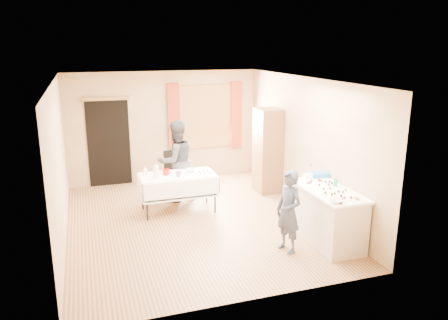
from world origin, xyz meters
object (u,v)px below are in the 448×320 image
object	(u,v)px
chair	(176,181)
woman	(176,161)
cabinet	(268,151)
party_table	(178,189)
counter	(327,216)
girl	(289,212)

from	to	relation	value
chair	woman	distance (m)	0.68
cabinet	party_table	world-z (taller)	cabinet
counter	party_table	size ratio (longest dim) A/B	0.99
woman	girl	bearing A→B (deg)	95.77
party_table	chair	size ratio (longest dim) A/B	1.52
chair	girl	bearing A→B (deg)	-91.32
counter	chair	bearing A→B (deg)	120.98
woman	party_table	bearing A→B (deg)	63.82
cabinet	chair	bearing A→B (deg)	168.03
cabinet	woman	distance (m)	2.04
party_table	girl	bearing A→B (deg)	-60.26
party_table	girl	size ratio (longest dim) A/B	1.12
cabinet	girl	size ratio (longest dim) A/B	1.40
counter	woman	distance (m)	3.38
girl	woman	world-z (taller)	woman
counter	chair	size ratio (longest dim) A/B	1.51
girl	woman	size ratio (longest dim) A/B	0.78
party_table	chair	xyz separation A→B (m)	(0.17, 1.01, -0.15)
girl	woman	distance (m)	3.10
counter	chair	world-z (taller)	chair
cabinet	party_table	bearing A→B (deg)	-164.69
woman	counter	bearing A→B (deg)	108.75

